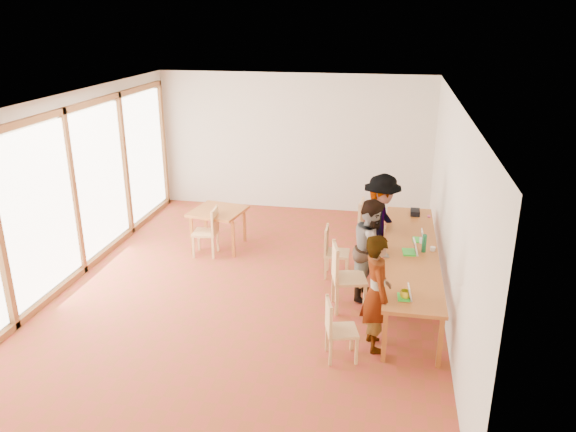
% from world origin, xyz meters
% --- Properties ---
extents(ground, '(8.00, 8.00, 0.00)m').
position_xyz_m(ground, '(0.00, 0.00, 0.00)').
color(ground, '#A33B27').
rests_on(ground, ground).
extents(wall_back, '(6.00, 0.10, 3.00)m').
position_xyz_m(wall_back, '(0.00, 4.00, 1.50)').
color(wall_back, beige).
rests_on(wall_back, ground).
extents(wall_front, '(6.00, 0.10, 3.00)m').
position_xyz_m(wall_front, '(0.00, -4.00, 1.50)').
color(wall_front, beige).
rests_on(wall_front, ground).
extents(wall_right, '(0.10, 8.00, 3.00)m').
position_xyz_m(wall_right, '(3.00, 0.00, 1.50)').
color(wall_right, beige).
rests_on(wall_right, ground).
extents(window_wall, '(0.10, 8.00, 3.00)m').
position_xyz_m(window_wall, '(-2.96, 0.00, 1.50)').
color(window_wall, white).
rests_on(window_wall, ground).
extents(ceiling, '(6.00, 8.00, 0.04)m').
position_xyz_m(ceiling, '(0.00, 0.00, 3.02)').
color(ceiling, white).
rests_on(ceiling, wall_back).
extents(communal_table, '(0.80, 4.00, 0.75)m').
position_xyz_m(communal_table, '(2.50, 0.23, 0.70)').
color(communal_table, '#A55324').
rests_on(communal_table, ground).
extents(side_table, '(0.90, 0.90, 0.75)m').
position_xyz_m(side_table, '(-0.98, 1.46, 0.67)').
color(side_table, '#A55324').
rests_on(side_table, ground).
extents(chair_near, '(0.47, 0.47, 0.44)m').
position_xyz_m(chair_near, '(1.54, -1.74, 0.50)').
color(chair_near, '#DEB56F').
rests_on(chair_near, ground).
extents(chair_mid, '(0.57, 0.57, 0.55)m').
position_xyz_m(chair_mid, '(1.50, -0.44, 0.63)').
color(chair_mid, '#DEB56F').
rests_on(chair_mid, ground).
extents(chair_far, '(0.41, 0.41, 0.46)m').
position_xyz_m(chair_far, '(1.23, 0.66, 0.53)').
color(chair_far, '#DEB56F').
rests_on(chair_far, ground).
extents(chair_empty, '(0.51, 0.51, 0.54)m').
position_xyz_m(chair_empty, '(1.74, 1.67, 0.62)').
color(chair_empty, '#DEB56F').
rests_on(chair_empty, ground).
extents(chair_spare, '(0.44, 0.44, 0.48)m').
position_xyz_m(chair_spare, '(-1.03, 1.11, 0.55)').
color(chair_spare, '#DEB56F').
rests_on(chair_spare, ground).
extents(person_near, '(0.53, 0.67, 1.59)m').
position_xyz_m(person_near, '(2.03, -1.38, 0.80)').
color(person_near, gray).
rests_on(person_near, ground).
extents(person_mid, '(0.69, 0.83, 1.58)m').
position_xyz_m(person_mid, '(1.91, 0.05, 0.79)').
color(person_mid, gray).
rests_on(person_mid, ground).
extents(person_far, '(0.98, 1.26, 1.72)m').
position_xyz_m(person_far, '(2.01, 0.98, 0.86)').
color(person_far, gray).
rests_on(person_far, ground).
extents(laptop_near, '(0.19, 0.22, 0.18)m').
position_xyz_m(laptop_near, '(2.41, -1.37, 0.80)').
color(laptop_near, '#31D836').
rests_on(laptop_near, communal_table).
extents(laptop_mid, '(0.24, 0.28, 0.22)m').
position_xyz_m(laptop_mid, '(2.50, 0.10, 0.81)').
color(laptop_mid, '#31D836').
rests_on(laptop_mid, communal_table).
extents(laptop_far, '(0.19, 0.22, 0.18)m').
position_xyz_m(laptop_far, '(2.64, 0.63, 0.80)').
color(laptop_far, '#31D836').
rests_on(laptop_far, communal_table).
extents(yellow_mug, '(0.16, 0.16, 0.11)m').
position_xyz_m(yellow_mug, '(2.39, -1.38, 0.80)').
color(yellow_mug, yellow).
rests_on(yellow_mug, communal_table).
extents(green_bottle, '(0.07, 0.07, 0.28)m').
position_xyz_m(green_bottle, '(2.68, 0.18, 0.89)').
color(green_bottle, '#156238').
rests_on(green_bottle, communal_table).
extents(clear_glass, '(0.07, 0.07, 0.09)m').
position_xyz_m(clear_glass, '(2.66, 0.53, 0.80)').
color(clear_glass, silver).
rests_on(clear_glass, communal_table).
extents(condiment_cup, '(0.08, 0.08, 0.06)m').
position_xyz_m(condiment_cup, '(2.82, 0.25, 0.78)').
color(condiment_cup, white).
rests_on(condiment_cup, communal_table).
extents(pink_phone, '(0.05, 0.10, 0.01)m').
position_xyz_m(pink_phone, '(2.84, 1.81, 0.76)').
color(pink_phone, '#CC3983').
rests_on(pink_phone, communal_table).
extents(black_pouch, '(0.16, 0.26, 0.09)m').
position_xyz_m(black_pouch, '(2.60, 1.87, 0.80)').
color(black_pouch, black).
rests_on(black_pouch, communal_table).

